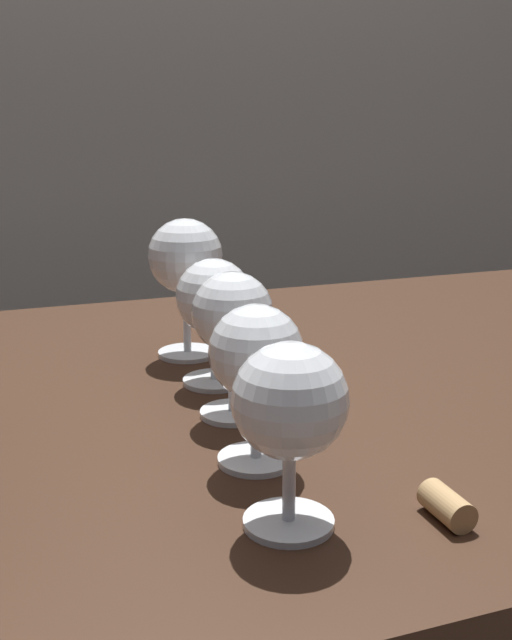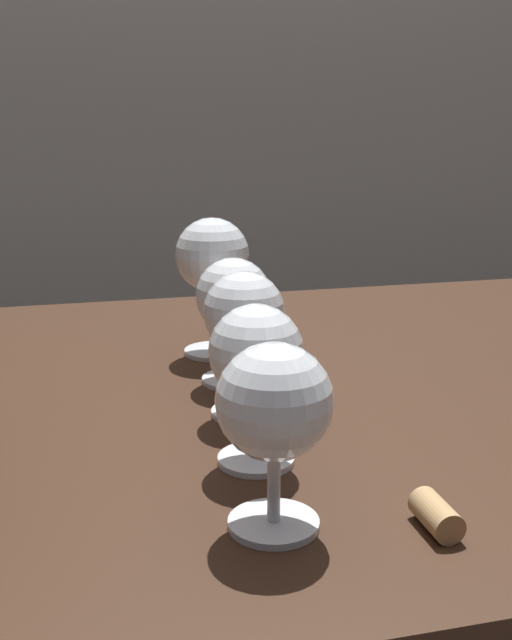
{
  "view_description": "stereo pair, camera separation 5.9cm",
  "coord_description": "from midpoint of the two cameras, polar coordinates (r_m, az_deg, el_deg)",
  "views": [
    {
      "loc": [
        -0.24,
        -0.71,
        0.97
      ],
      "look_at": [
        -0.05,
        -0.18,
        0.82
      ],
      "focal_mm": 43.43,
      "sensor_mm": 36.0,
      "label": 1
    },
    {
      "loc": [
        -0.19,
        -0.73,
        0.97
      ],
      "look_at": [
        -0.05,
        -0.18,
        0.82
      ],
      "focal_mm": 43.43,
      "sensor_mm": 36.0,
      "label": 2
    }
  ],
  "objects": [
    {
      "name": "cork",
      "position": [
        0.55,
        10.86,
        -13.36
      ],
      "size": [
        0.02,
        0.04,
        0.02
      ],
      "primitive_type": "cylinder",
      "rotation": [
        1.57,
        0.0,
        0.0
      ],
      "color": "tan",
      "rests_on": "dining_table"
    },
    {
      "name": "dining_table",
      "position": [
        0.83,
        -3.07,
        -10.02
      ],
      "size": [
        1.51,
        0.81,
        0.7
      ],
      "color": "#382114",
      "rests_on": "ground_plane"
    },
    {
      "name": "wine_glass_chardonnay",
      "position": [
        0.6,
        -2.83,
        -2.72
      ],
      "size": [
        0.07,
        0.07,
        0.13
      ],
      "color": "white",
      "rests_on": "dining_table"
    },
    {
      "name": "wine_glass_merlot",
      "position": [
        0.78,
        -5.29,
        1.46
      ],
      "size": [
        0.08,
        0.08,
        0.13
      ],
      "color": "white",
      "rests_on": "dining_table"
    },
    {
      "name": "wine_glass_amber",
      "position": [
        0.51,
        -0.83,
        -6.44
      ],
      "size": [
        0.08,
        0.08,
        0.13
      ],
      "color": "white",
      "rests_on": "dining_table"
    },
    {
      "name": "wine_glass_port",
      "position": [
        0.87,
        -7.16,
        4.36
      ],
      "size": [
        0.08,
        0.08,
        0.16
      ],
      "color": "white",
      "rests_on": "dining_table"
    },
    {
      "name": "wine_glass_rose",
      "position": [
        0.69,
        -4.19,
        0.26
      ],
      "size": [
        0.07,
        0.07,
        0.14
      ],
      "color": "white",
      "rests_on": "dining_table"
    }
  ]
}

